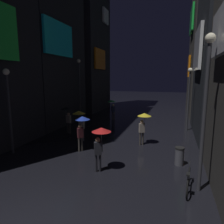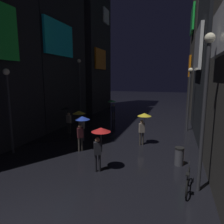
% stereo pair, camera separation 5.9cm
% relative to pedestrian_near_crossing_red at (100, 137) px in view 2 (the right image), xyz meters
% --- Properties ---
extents(building_left_far, '(4.25, 7.01, 25.15)m').
position_rel_pedestrian_near_crossing_red_xyz_m(building_left_far, '(-8.22, 17.02, 10.90)').
color(building_left_far, '#232328').
rests_on(building_left_far, ground).
extents(building_right_far, '(4.25, 8.77, 20.67)m').
position_rel_pedestrian_near_crossing_red_xyz_m(building_right_far, '(6.75, 17.90, 8.67)').
color(building_right_far, '#33302D').
rests_on(building_right_far, ground).
extents(pedestrian_near_crossing_red, '(0.90, 0.90, 2.12)m').
position_rel_pedestrian_near_crossing_red_xyz_m(pedestrian_near_crossing_red, '(0.00, 0.00, 0.00)').
color(pedestrian_near_crossing_red, black).
rests_on(pedestrian_near_crossing_red, ground).
extents(pedestrian_midstreet_left_yellow, '(0.90, 0.90, 2.12)m').
position_rel_pedestrian_near_crossing_red_xyz_m(pedestrian_midstreet_left_yellow, '(1.33, 4.42, 0.00)').
color(pedestrian_midstreet_left_yellow, '#38332D').
rests_on(pedestrian_midstreet_left_yellow, ground).
extents(pedestrian_far_right_yellow, '(0.90, 0.90, 2.12)m').
position_rel_pedestrian_near_crossing_red_xyz_m(pedestrian_far_right_yellow, '(-3.04, 3.98, 0.00)').
color(pedestrian_far_right_yellow, '#2D2D38').
rests_on(pedestrian_far_right_yellow, ground).
extents(pedestrian_foreground_left_green, '(0.90, 0.90, 2.12)m').
position_rel_pedestrian_near_crossing_red_xyz_m(pedestrian_foreground_left_green, '(-3.00, 11.27, 0.00)').
color(pedestrian_foreground_left_green, '#38332D').
rests_on(pedestrian_foreground_left_green, ground).
extents(pedestrian_midstreet_centre_blue, '(0.90, 0.90, 2.12)m').
position_rel_pedestrian_near_crossing_red_xyz_m(pedestrian_midstreet_centre_blue, '(-2.02, 2.18, 0.00)').
color(pedestrian_midstreet_centre_blue, '#38332D').
rests_on(pedestrian_midstreet_centre_blue, ground).
extents(pedestrian_foreground_right_black, '(0.90, 0.90, 2.12)m').
position_rel_pedestrian_near_crossing_red_xyz_m(pedestrian_foreground_right_black, '(-4.87, 5.37, 0.00)').
color(pedestrian_foreground_right_black, '#38332D').
rests_on(pedestrian_foreground_right_black, ground).
extents(bicycle_parked_at_storefront, '(0.27, 1.82, 0.96)m').
position_rel_pedestrian_near_crossing_red_xyz_m(bicycle_parked_at_storefront, '(3.86, -0.52, -1.28)').
color(bicycle_parked_at_storefront, black).
rests_on(bicycle_parked_at_storefront, ground).
extents(streetlamp_left_near, '(0.36, 0.36, 4.88)m').
position_rel_pedestrian_near_crossing_red_xyz_m(streetlamp_left_near, '(-5.73, 0.59, 1.43)').
color(streetlamp_left_near, '#2D2D33').
rests_on(streetlamp_left_near, ground).
extents(streetlamp_left_far, '(0.36, 0.36, 6.14)m').
position_rel_pedestrian_near_crossing_red_xyz_m(streetlamp_left_far, '(-5.73, 9.37, 2.12)').
color(streetlamp_left_far, '#2D2D33').
rests_on(streetlamp_left_far, ground).
extents(streetlamp_right_far, '(0.36, 0.36, 5.17)m').
position_rel_pedestrian_near_crossing_red_xyz_m(streetlamp_right_far, '(4.27, 9.15, 1.59)').
color(streetlamp_right_far, '#2D2D33').
rests_on(streetlamp_right_far, ground).
extents(streetlamp_right_near, '(0.36, 0.36, 5.91)m').
position_rel_pedestrian_near_crossing_red_xyz_m(streetlamp_right_near, '(4.27, -0.40, 1.99)').
color(streetlamp_right_near, '#2D2D33').
rests_on(streetlamp_right_near, ground).
extents(trash_bin, '(0.46, 0.46, 0.93)m').
position_rel_pedestrian_near_crossing_red_xyz_m(trash_bin, '(3.57, 1.84, -1.20)').
color(trash_bin, '#3F3F47').
rests_on(trash_bin, ground).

